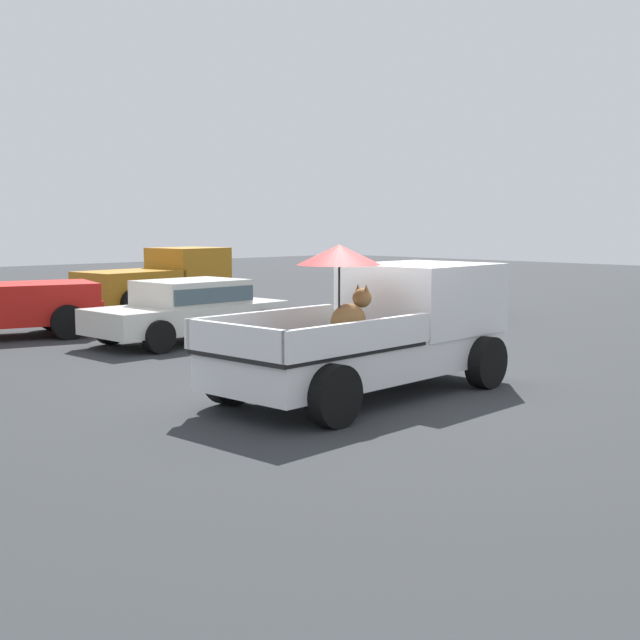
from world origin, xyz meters
name	(u,v)px	position (x,y,z in m)	size (l,w,h in m)	color
ground_plane	(364,396)	(0.00, 0.00, 0.00)	(80.00, 80.00, 0.00)	#2D3033
pickup_truck_main	(385,328)	(0.47, 0.02, 0.97)	(5.14, 2.46, 2.24)	black
pickup_truck_far	(163,280)	(4.84, 12.61, 0.87)	(4.96, 2.55, 1.80)	black
parked_sedan_near	(423,291)	(8.56, 5.87, 0.74)	(4.48, 2.37, 1.33)	black
parked_sedan_far	(189,308)	(1.45, 6.48, 0.74)	(4.35, 2.09, 1.33)	black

